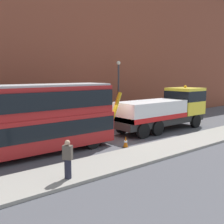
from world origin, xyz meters
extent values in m
plane|color=#4C4C51|center=(0.00, 0.00, 0.00)|extent=(120.00, 120.00, 0.00)
cube|color=gray|center=(0.00, -4.20, 0.07)|extent=(60.00, 2.80, 0.15)
cube|color=brown|center=(0.00, 6.57, 8.00)|extent=(60.00, 1.20, 16.00)
cube|color=#2D2D2D|center=(5.32, -0.13, 0.85)|extent=(9.00, 2.22, 0.55)
cube|color=yellow|center=(8.52, -0.13, 2.28)|extent=(2.60, 2.60, 2.30)
cube|color=black|center=(8.52, -0.13, 2.73)|extent=(2.63, 2.63, 0.90)
cube|color=silver|center=(4.02, -0.13, 1.83)|extent=(6.10, 2.60, 1.40)
cube|color=red|center=(4.02, -0.13, 1.31)|extent=(6.10, 2.66, 0.36)
cylinder|color=#B79914|center=(0.31, -0.13, 2.13)|extent=(1.23, 0.28, 2.52)
sphere|color=orange|center=(8.52, -0.13, 3.55)|extent=(0.24, 0.24, 0.24)
cylinder|color=black|center=(8.62, 0.98, 0.58)|extent=(1.16, 0.34, 1.16)
cylinder|color=black|center=(8.62, -1.24, 0.58)|extent=(1.16, 0.34, 1.16)
cylinder|color=black|center=(3.62, 0.98, 0.58)|extent=(1.16, 0.34, 1.16)
cylinder|color=black|center=(3.62, -1.24, 0.58)|extent=(1.16, 0.34, 1.16)
cylinder|color=black|center=(2.02, 0.98, 0.58)|extent=(1.16, 0.34, 1.16)
cylinder|color=black|center=(2.02, -1.24, 0.58)|extent=(1.16, 0.34, 1.16)
cube|color=#AD1E1E|center=(-6.32, -0.13, 1.29)|extent=(11.00, 2.51, 1.90)
cube|color=#AD1E1E|center=(-6.32, -0.13, 3.09)|extent=(10.78, 2.41, 1.70)
cube|color=black|center=(-6.32, -0.13, 1.54)|extent=(10.89, 2.56, 0.90)
cube|color=black|center=(-6.32, -0.13, 3.19)|extent=(10.67, 2.56, 1.00)
cube|color=#B2B2B2|center=(-6.32, -0.13, 4.00)|extent=(10.56, 2.31, 0.12)
cube|color=yellow|center=(-0.80, -0.12, 2.54)|extent=(0.06, 1.50, 0.44)
cylinder|color=black|center=(-2.42, 0.95, 0.52)|extent=(1.04, 0.30, 1.04)
cylinder|color=black|center=(-2.42, -1.21, 0.52)|extent=(1.04, 0.30, 1.04)
cylinder|color=#232333|center=(-6.44, -4.92, 0.57)|extent=(0.42, 0.42, 0.85)
cube|color=brown|center=(-6.44, -4.92, 1.31)|extent=(0.45, 0.48, 0.62)
sphere|color=tan|center=(-6.44, -4.92, 1.74)|extent=(0.24, 0.24, 0.24)
cone|color=orange|center=(-0.65, -2.31, 0.36)|extent=(0.32, 0.32, 0.72)
cylinder|color=white|center=(-0.65, -2.31, 0.40)|extent=(0.21, 0.21, 0.10)
cube|color=black|center=(-0.65, -2.31, 0.02)|extent=(0.36, 0.36, 0.04)
cylinder|color=#38383D|center=(4.57, 4.37, 2.75)|extent=(0.16, 0.16, 5.50)
sphere|color=#EAE5C6|center=(4.57, 4.37, 5.65)|extent=(0.36, 0.36, 0.36)
camera|label=1|loc=(-12.45, -15.11, 4.65)|focal=44.96mm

